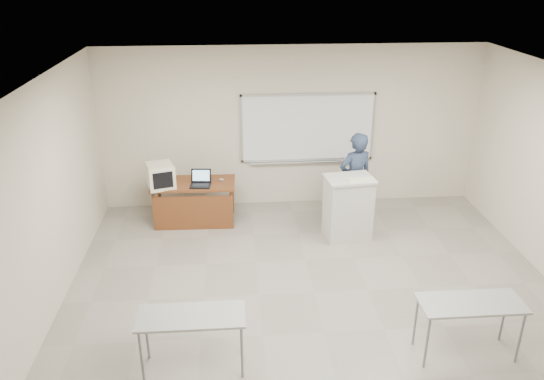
{
  "coord_description": "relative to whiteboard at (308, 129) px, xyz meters",
  "views": [
    {
      "loc": [
        -1.07,
        -5.38,
        4.34
      ],
      "look_at": [
        -0.5,
        2.2,
        1.04
      ],
      "focal_mm": 35.0,
      "sensor_mm": 36.0,
      "label": 1
    }
  ],
  "objects": [
    {
      "name": "whiteboard",
      "position": [
        0.0,
        0.0,
        0.0
      ],
      "size": [
        2.48,
        0.1,
        1.31
      ],
      "color": "white",
      "rests_on": "floor"
    },
    {
      "name": "laptop",
      "position": [
        -1.97,
        -0.79,
        -0.67
      ],
      "size": [
        0.35,
        0.32,
        0.26
      ],
      "rotation": [
        0.0,
        0.0,
        -0.08
      ],
      "color": "black",
      "rests_on": "instructor_desk"
    },
    {
      "name": "floor",
      "position": [
        -0.3,
        -3.97,
        -1.49
      ],
      "size": [
        7.0,
        8.0,
        0.01
      ],
      "primitive_type": "cube",
      "color": "gray",
      "rests_on": "ground"
    },
    {
      "name": "student_desks",
      "position": [
        -0.3,
        -5.32,
        -0.81
      ],
      "size": [
        4.4,
        2.2,
        0.73
      ],
      "color": "#A8A9A3",
      "rests_on": "floor"
    },
    {
      "name": "presenter",
      "position": [
        0.71,
        -1.0,
        -0.63
      ],
      "size": [
        0.71,
        0.57,
        1.7
      ],
      "primitive_type": "imported",
      "rotation": [
        0.0,
        0.0,
        3.44
      ],
      "color": "black",
      "rests_on": "floor"
    },
    {
      "name": "mouse",
      "position": [
        -1.61,
        -0.62,
        -0.71
      ],
      "size": [
        0.1,
        0.08,
        0.03
      ],
      "primitive_type": "ellipsoid",
      "rotation": [
        0.0,
        0.0,
        0.22
      ],
      "color": "#A7ABB0",
      "rests_on": "instructor_desk"
    },
    {
      "name": "instructor_desk",
      "position": [
        -2.1,
        -0.78,
        -0.93
      ],
      "size": [
        1.45,
        0.73,
        0.75
      ],
      "rotation": [
        0.0,
        0.0,
        -0.03
      ],
      "color": "brown",
      "rests_on": "floor"
    },
    {
      "name": "crt_monitor",
      "position": [
        -2.65,
        -0.79,
        -0.53
      ],
      "size": [
        0.44,
        0.49,
        0.42
      ],
      "rotation": [
        0.0,
        0.0,
        0.3
      ],
      "color": "beige",
      "rests_on": "instructor_desk"
    },
    {
      "name": "podium",
      "position": [
        0.5,
        -1.47,
        -0.94
      ],
      "size": [
        0.77,
        0.56,
        1.09
      ],
      "rotation": [
        0.0,
        0.0,
        0.13
      ],
      "color": "beige",
      "rests_on": "floor"
    },
    {
      "name": "keyboard",
      "position": [
        0.65,
        -1.59,
        -0.38
      ],
      "size": [
        0.45,
        0.18,
        0.02
      ],
      "primitive_type": "cube",
      "rotation": [
        0.0,
        0.0,
        0.07
      ],
      "color": "beige",
      "rests_on": "podium"
    }
  ]
}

